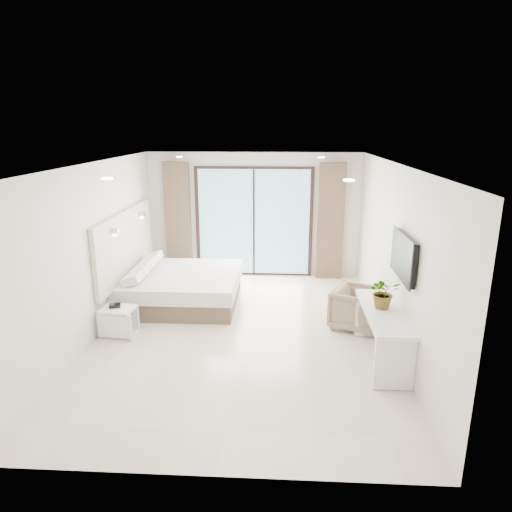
% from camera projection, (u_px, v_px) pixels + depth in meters
% --- Properties ---
extents(ground, '(6.20, 6.20, 0.00)m').
position_uv_depth(ground, '(243.00, 334.00, 7.34)').
color(ground, beige).
rests_on(ground, ground).
extents(room_shell, '(4.62, 6.22, 2.72)m').
position_uv_depth(room_shell, '(234.00, 227.00, 7.75)').
color(room_shell, silver).
rests_on(room_shell, ground).
extents(bed, '(2.10, 2.00, 0.72)m').
position_uv_depth(bed, '(182.00, 287.00, 8.57)').
color(bed, brown).
rests_on(bed, ground).
extents(nightstand, '(0.55, 0.47, 0.46)m').
position_uv_depth(nightstand, '(119.00, 322.00, 7.24)').
color(nightstand, white).
rests_on(nightstand, ground).
extents(phone, '(0.20, 0.17, 0.06)m').
position_uv_depth(phone, '(115.00, 306.00, 7.21)').
color(phone, black).
rests_on(phone, nightstand).
extents(console_desk, '(0.53, 1.70, 0.77)m').
position_uv_depth(console_desk, '(383.00, 323.00, 6.38)').
color(console_desk, white).
rests_on(console_desk, ground).
extents(plant, '(0.45, 0.49, 0.36)m').
position_uv_depth(plant, '(384.00, 296.00, 6.36)').
color(plant, '#33662D').
rests_on(plant, console_desk).
extents(armchair, '(0.92, 0.95, 0.75)m').
position_uv_depth(armchair, '(356.00, 306.00, 7.50)').
color(armchair, '#9A7B65').
rests_on(armchair, ground).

